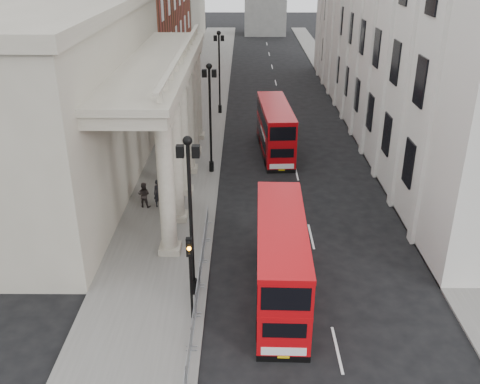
% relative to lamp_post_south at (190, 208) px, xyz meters
% --- Properties ---
extents(ground, '(260.00, 260.00, 0.00)m').
position_rel_lamp_post_south_xyz_m(ground, '(0.60, -4.00, -4.91)').
color(ground, black).
rests_on(ground, ground).
extents(sidewalk_west, '(6.00, 140.00, 0.12)m').
position_rel_lamp_post_south_xyz_m(sidewalk_west, '(-2.40, 26.00, -4.85)').
color(sidewalk_west, slate).
rests_on(sidewalk_west, ground).
extents(sidewalk_east, '(3.00, 140.00, 0.12)m').
position_rel_lamp_post_south_xyz_m(sidewalk_east, '(14.10, 26.00, -4.85)').
color(sidewalk_east, slate).
rests_on(sidewalk_east, ground).
extents(kerb, '(0.20, 140.00, 0.14)m').
position_rel_lamp_post_south_xyz_m(kerb, '(0.55, 26.00, -4.84)').
color(kerb, slate).
rests_on(kerb, ground).
extents(portico_building, '(9.00, 28.00, 12.00)m').
position_rel_lamp_post_south_xyz_m(portico_building, '(-9.90, 14.00, 1.09)').
color(portico_building, '#9C9582').
rests_on(portico_building, ground).
extents(lamp_post_south, '(1.05, 0.44, 8.32)m').
position_rel_lamp_post_south_xyz_m(lamp_post_south, '(0.00, 0.00, 0.00)').
color(lamp_post_south, black).
rests_on(lamp_post_south, sidewalk_west).
extents(lamp_post_mid, '(1.05, 0.44, 8.32)m').
position_rel_lamp_post_south_xyz_m(lamp_post_mid, '(0.00, 16.00, 0.00)').
color(lamp_post_mid, black).
rests_on(lamp_post_mid, sidewalk_west).
extents(lamp_post_north, '(1.05, 0.44, 8.32)m').
position_rel_lamp_post_south_xyz_m(lamp_post_north, '(0.00, 32.00, 0.00)').
color(lamp_post_north, black).
rests_on(lamp_post_north, sidewalk_west).
extents(traffic_light, '(0.28, 0.33, 4.30)m').
position_rel_lamp_post_south_xyz_m(traffic_light, '(0.10, -2.02, -1.80)').
color(traffic_light, black).
rests_on(traffic_light, sidewalk_west).
extents(crowd_barriers, '(0.50, 18.75, 1.10)m').
position_rel_lamp_post_south_xyz_m(crowd_barriers, '(0.25, -1.77, -4.24)').
color(crowd_barriers, gray).
rests_on(crowd_barriers, sidewalk_west).
extents(bus_near, '(2.57, 9.65, 4.14)m').
position_rel_lamp_post_south_xyz_m(bus_near, '(4.31, -0.03, -2.75)').
color(bus_near, '#BE080E').
rests_on(bus_near, ground).
extents(bus_far, '(2.87, 9.59, 4.09)m').
position_rel_lamp_post_south_xyz_m(bus_far, '(5.13, 20.57, -2.78)').
color(bus_far, '#AF080D').
rests_on(bus_far, ground).
extents(pedestrian_a, '(0.81, 0.68, 1.90)m').
position_rel_lamp_post_south_xyz_m(pedestrian_a, '(-3.16, 9.85, -3.84)').
color(pedestrian_a, black).
rests_on(pedestrian_a, sidewalk_west).
extents(pedestrian_b, '(0.97, 0.83, 1.74)m').
position_rel_lamp_post_south_xyz_m(pedestrian_b, '(-4.14, 9.77, -3.92)').
color(pedestrian_b, '#2A2322').
rests_on(pedestrian_b, sidewalk_west).
extents(pedestrian_c, '(0.88, 0.60, 1.75)m').
position_rel_lamp_post_south_xyz_m(pedestrian_c, '(-2.39, 18.58, -3.92)').
color(pedestrian_c, black).
rests_on(pedestrian_c, sidewalk_west).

